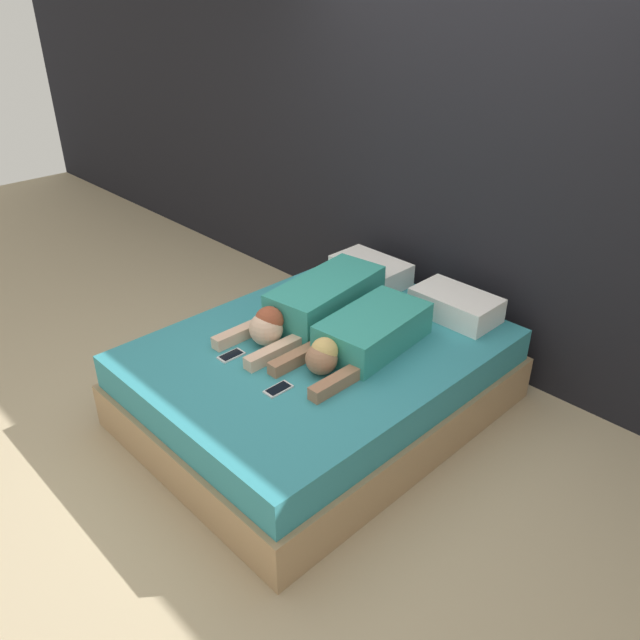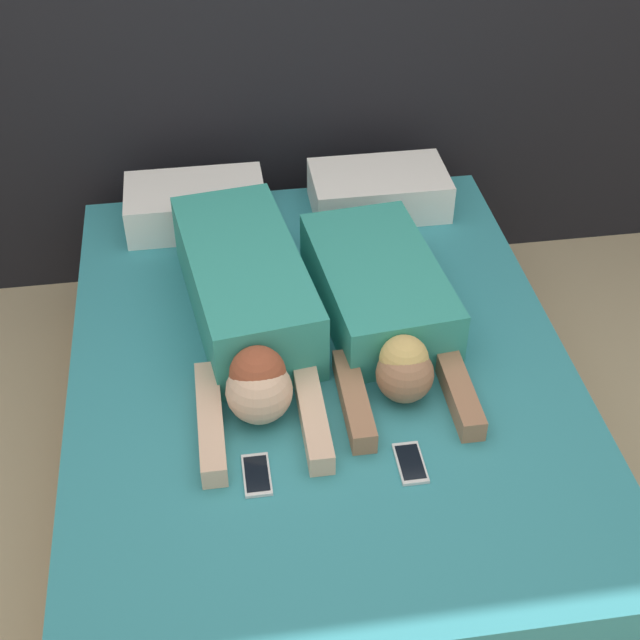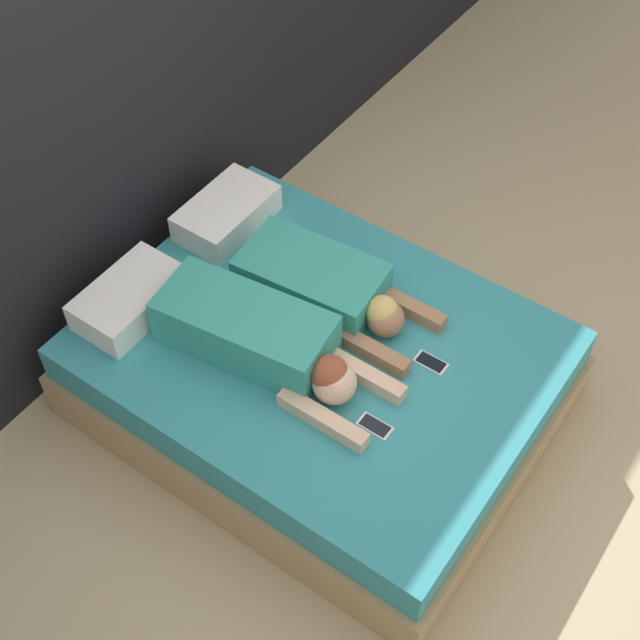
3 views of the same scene
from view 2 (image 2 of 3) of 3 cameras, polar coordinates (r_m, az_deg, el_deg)
name	(u,v)px [view 2 (image 2 of 3)]	position (r m, az deg, el deg)	size (l,w,h in m)	color
ground_plane	(320,458)	(3.12, 0.00, -8.85)	(12.00, 12.00, 0.00)	tan
bed	(320,411)	(2.94, 0.00, -5.85)	(1.60, 2.05, 0.47)	tan
pillow_head_left	(196,205)	(3.36, -7.96, 7.30)	(0.51, 0.30, 0.15)	white
pillow_head_right	(379,191)	(3.43, 3.79, 8.27)	(0.51, 0.30, 0.15)	white
person_left	(248,303)	(2.81, -4.66, 1.09)	(0.44, 1.14, 0.24)	teal
person_right	(383,303)	(2.84, 4.03, 1.11)	(0.43, 0.97, 0.20)	teal
cell_phone_left	(257,475)	(2.44, -4.07, -9.85)	(0.07, 0.15, 0.01)	silver
cell_phone_right	(410,463)	(2.48, 5.80, -9.09)	(0.07, 0.15, 0.01)	silver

